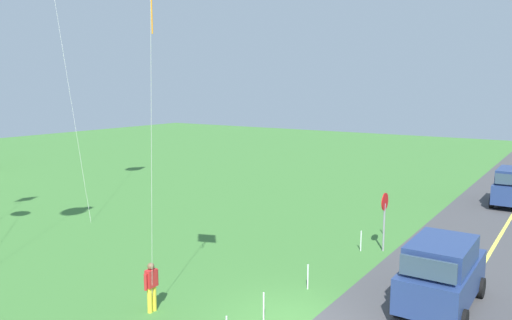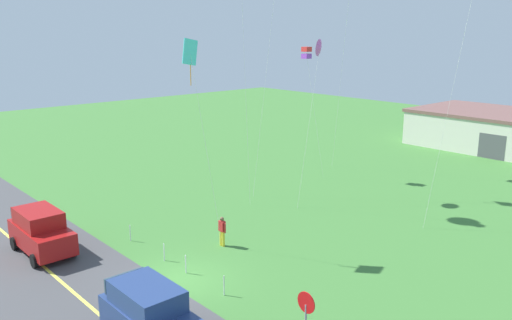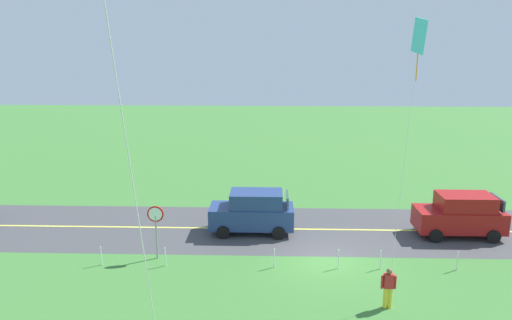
% 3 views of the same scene
% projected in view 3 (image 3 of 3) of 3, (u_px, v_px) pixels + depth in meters
% --- Properties ---
extents(ground_plane, '(120.00, 120.00, 0.10)m').
position_uv_depth(ground_plane, '(327.00, 262.00, 22.23)').
color(ground_plane, '#3D7533').
extents(asphalt_road, '(120.00, 7.00, 0.00)m').
position_uv_depth(asphalt_road, '(319.00, 229.00, 26.11)').
color(asphalt_road, '#424244').
rests_on(asphalt_road, ground).
extents(road_centre_stripe, '(120.00, 0.16, 0.00)m').
position_uv_depth(road_centre_stripe, '(319.00, 229.00, 26.11)').
color(road_centre_stripe, '#E5E04C').
rests_on(road_centre_stripe, asphalt_road).
extents(car_suv_foreground, '(4.40, 2.12, 2.24)m').
position_uv_depth(car_suv_foreground, '(253.00, 211.00, 25.48)').
color(car_suv_foreground, navy).
rests_on(car_suv_foreground, ground).
extents(car_parked_west_near, '(4.40, 2.12, 2.24)m').
position_uv_depth(car_parked_west_near, '(461.00, 215.00, 25.02)').
color(car_parked_west_near, maroon).
rests_on(car_parked_west_near, ground).
extents(stop_sign, '(0.76, 0.08, 2.56)m').
position_uv_depth(stop_sign, '(156.00, 222.00, 22.15)').
color(stop_sign, gray).
rests_on(stop_sign, ground).
extents(person_adult_near, '(0.58, 0.22, 1.60)m').
position_uv_depth(person_adult_near, '(388.00, 287.00, 18.10)').
color(person_adult_near, yellow).
rests_on(person_adult_near, ground).
extents(kite_red_low, '(0.91, 1.70, 10.67)m').
position_uv_depth(kite_red_low, '(419.00, 42.00, 17.13)').
color(kite_red_low, silver).
rests_on(kite_red_low, ground).
extents(fence_post_0, '(0.05, 0.05, 0.90)m').
position_uv_depth(fence_post_0, '(457.00, 261.00, 21.25)').
color(fence_post_0, silver).
rests_on(fence_post_0, ground).
extents(fence_post_1, '(0.05, 0.05, 0.90)m').
position_uv_depth(fence_post_1, '(381.00, 260.00, 21.36)').
color(fence_post_1, silver).
rests_on(fence_post_1, ground).
extents(fence_post_2, '(0.05, 0.05, 0.90)m').
position_uv_depth(fence_post_2, '(338.00, 259.00, 21.42)').
color(fence_post_2, silver).
rests_on(fence_post_2, ground).
extents(fence_post_3, '(0.05, 0.05, 0.90)m').
position_uv_depth(fence_post_3, '(274.00, 258.00, 21.51)').
color(fence_post_3, silver).
rests_on(fence_post_3, ground).
extents(fence_post_4, '(0.05, 0.05, 0.90)m').
position_uv_depth(fence_post_4, '(165.00, 257.00, 21.67)').
color(fence_post_4, silver).
rests_on(fence_post_4, ground).
extents(fence_post_5, '(0.05, 0.05, 0.90)m').
position_uv_depth(fence_post_5, '(101.00, 256.00, 21.76)').
color(fence_post_5, silver).
rests_on(fence_post_5, ground).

